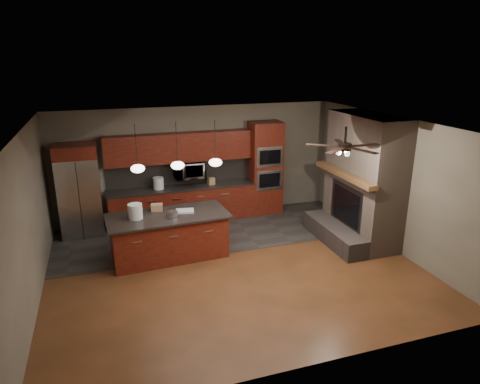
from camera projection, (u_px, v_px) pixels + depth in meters
name	position (u px, v px, depth m)	size (l,w,h in m)	color
ground	(234.00, 267.00, 8.43)	(7.00, 7.00, 0.00)	brown
ceiling	(233.00, 125.00, 7.56)	(7.00, 6.00, 0.02)	white
back_wall	(198.00, 162.00, 10.71)	(7.00, 0.02, 2.80)	gray
right_wall	(391.00, 183.00, 9.04)	(0.02, 6.00, 2.80)	gray
left_wall	(29.00, 221.00, 6.96)	(0.02, 6.00, 2.80)	gray
slate_tile_patch	(211.00, 232.00, 10.06)	(7.00, 2.40, 0.01)	#32302D
fireplace_column	(361.00, 184.00, 9.29)	(1.30, 2.10, 2.80)	#746053
back_cabinetry	(182.00, 186.00, 10.49)	(3.59, 0.64, 2.20)	maroon
oven_tower	(265.00, 168.00, 11.00)	(0.80, 0.63, 2.38)	maroon
microwave	(189.00, 170.00, 10.43)	(0.73, 0.41, 0.50)	silver
refrigerator	(79.00, 191.00, 9.63)	(0.91, 0.75, 2.12)	silver
kitchen_island	(169.00, 236.00, 8.71)	(2.47, 1.23, 0.92)	maroon
white_bucket	(135.00, 211.00, 8.33)	(0.28, 0.28, 0.30)	silver
paint_can	(173.00, 215.00, 8.40)	(0.20, 0.20, 0.13)	#B0B0B5
paint_tray	(185.00, 211.00, 8.74)	(0.36, 0.25, 0.04)	silver
cardboard_box	(157.00, 207.00, 8.77)	(0.23, 0.17, 0.15)	#9B7450
counter_bucket	(158.00, 183.00, 10.24)	(0.25, 0.25, 0.28)	white
counter_box	(211.00, 181.00, 10.59)	(0.16, 0.12, 0.18)	#A48A55
pendant_left	(138.00, 168.00, 7.97)	(0.26, 0.26, 0.92)	black
pendant_center	(178.00, 165.00, 8.19)	(0.26, 0.26, 0.92)	black
pendant_right	(215.00, 162.00, 8.41)	(0.26, 0.26, 0.92)	black
ceiling_fan	(345.00, 146.00, 7.48)	(1.27, 1.33, 0.41)	black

